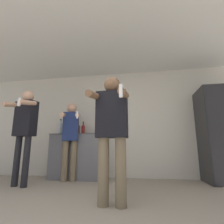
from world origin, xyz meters
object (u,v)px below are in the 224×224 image
object	(u,v)px
refrigerator	(222,134)
bottle_brown_liquor	(78,129)
bottle_dark_rum	(73,129)
person_man_side	(25,125)
bottle_amber_bourbon	(60,128)
person_spectator_back	(70,134)
person_woman_foreground	(112,127)
bottle_short_whiskey	(83,129)

from	to	relation	value
refrigerator	bottle_brown_liquor	distance (m)	3.02
bottle_dark_rum	person_man_side	xyz separation A→B (m)	(-0.58, -0.91, -0.01)
bottle_amber_bourbon	person_man_side	distance (m)	0.95
refrigerator	person_spectator_back	distance (m)	3.09
person_woman_foreground	person_man_side	size ratio (longest dim) A/B	0.90
refrigerator	bottle_brown_liquor	bearing A→B (deg)	179.91
bottle_dark_rum	person_woman_foreground	size ratio (longest dim) A/B	0.18
person_man_side	bottle_dark_rum	bearing A→B (deg)	57.19
bottle_short_whiskey	bottle_dark_rum	bearing A→B (deg)	180.00
bottle_brown_liquor	bottle_amber_bourbon	size ratio (longest dim) A/B	0.84
bottle_brown_liquor	person_spectator_back	world-z (taller)	person_spectator_back
bottle_short_whiskey	person_man_side	size ratio (longest dim) A/B	0.16
person_woman_foreground	person_man_side	bearing A→B (deg)	156.08
bottle_short_whiskey	person_spectator_back	bearing A→B (deg)	-125.15
person_woman_foreground	person_man_side	xyz separation A→B (m)	(-1.78, 0.79, 0.17)
person_man_side	bottle_brown_liquor	bearing A→B (deg)	51.99
bottle_dark_rum	person_woman_foreground	distance (m)	2.08
bottle_brown_liquor	bottle_short_whiskey	world-z (taller)	bottle_brown_liquor
bottle_short_whiskey	bottle_dark_rum	size ratio (longest dim) A/B	1.03
person_man_side	person_spectator_back	xyz separation A→B (m)	(0.64, 0.64, -0.13)
refrigerator	bottle_amber_bourbon	size ratio (longest dim) A/B	5.17
bottle_dark_rum	bottle_amber_bourbon	world-z (taller)	bottle_amber_bourbon
person_spectator_back	bottle_short_whiskey	bearing A→B (deg)	54.85
bottle_amber_bourbon	bottle_dark_rum	bearing A→B (deg)	0.00
bottle_amber_bourbon	person_woman_foreground	distance (m)	2.28
bottle_brown_liquor	person_man_side	xyz separation A→B (m)	(-0.71, -0.91, -0.01)
refrigerator	person_man_side	world-z (taller)	refrigerator
bottle_brown_liquor	bottle_short_whiskey	distance (m)	0.12
person_woman_foreground	person_man_side	distance (m)	1.95
bottle_brown_liquor	person_man_side	bearing A→B (deg)	-128.01
refrigerator	bottle_amber_bourbon	xyz separation A→B (m)	(-3.45, 0.00, 0.18)
refrigerator	bottle_amber_bourbon	bearing A→B (deg)	179.92
person_woman_foreground	person_spectator_back	distance (m)	1.83
bottle_amber_bourbon	bottle_brown_liquor	bearing A→B (deg)	0.00
bottle_brown_liquor	bottle_dark_rum	world-z (taller)	bottle_brown_liquor
bottle_short_whiskey	person_spectator_back	world-z (taller)	person_spectator_back
bottle_amber_bourbon	person_spectator_back	world-z (taller)	person_spectator_back
bottle_amber_bourbon	person_man_side	size ratio (longest dim) A/B	0.21
person_spectator_back	bottle_dark_rum	bearing A→B (deg)	101.68
person_man_side	bottle_short_whiskey	bearing A→B (deg)	47.58
bottle_short_whiskey	bottle_amber_bourbon	xyz separation A→B (m)	(-0.56, 0.00, 0.04)
refrigerator	bottle_short_whiskey	xyz separation A→B (m)	(-2.89, 0.00, 0.14)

